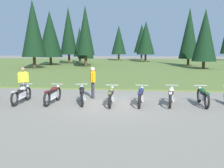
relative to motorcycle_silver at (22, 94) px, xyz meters
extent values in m
plane|color=gray|center=(4.33, 0.19, -0.44)|extent=(140.00, 140.00, 0.00)
cube|color=#5B7033|center=(4.33, 26.36, -0.39)|extent=(80.00, 44.00, 0.10)
cylinder|color=#47331E|center=(0.85, 41.15, 0.22)|extent=(0.36, 0.36, 1.32)
cone|color=black|center=(0.85, 41.15, 3.73)|extent=(2.97, 2.97, 5.70)
cylinder|color=#47331E|center=(12.20, 26.63, 0.11)|extent=(0.36, 0.36, 1.10)
cone|color=black|center=(12.20, 26.63, 4.20)|extent=(2.77, 2.77, 7.07)
cylinder|color=#47331E|center=(-6.09, 29.43, 0.35)|extent=(0.36, 0.36, 1.58)
cone|color=black|center=(-6.09, 29.43, 4.86)|extent=(2.76, 2.76, 7.44)
cylinder|color=#47331E|center=(-2.77, 26.81, 0.09)|extent=(0.36, 0.36, 1.05)
cone|color=black|center=(-2.77, 26.81, 3.53)|extent=(2.38, 2.38, 5.85)
cylinder|color=#47331E|center=(-7.78, 25.60, 0.21)|extent=(0.36, 0.36, 1.29)
cone|color=black|center=(-7.78, 25.60, 4.18)|extent=(3.54, 3.54, 6.65)
cylinder|color=#47331E|center=(13.13, 21.11, 0.08)|extent=(0.36, 0.36, 1.03)
cone|color=black|center=(13.13, 21.11, 3.70)|extent=(2.92, 2.92, 6.21)
cylinder|color=#47331E|center=(6.20, 36.18, 0.28)|extent=(0.36, 0.36, 1.44)
cone|color=black|center=(6.20, 36.18, 3.96)|extent=(3.25, 3.25, 5.91)
cylinder|color=#47331E|center=(5.42, 43.20, 0.38)|extent=(0.36, 0.36, 1.63)
cone|color=black|center=(5.42, 43.20, 4.11)|extent=(3.19, 3.19, 5.83)
cylinder|color=#47331E|center=(-5.18, 33.08, 0.12)|extent=(0.36, 0.36, 1.11)
cone|color=black|center=(-5.18, 33.08, 3.18)|extent=(2.25, 2.25, 5.01)
cylinder|color=#47331E|center=(-1.83, 22.61, 0.39)|extent=(0.36, 0.36, 1.66)
cone|color=black|center=(-1.83, 22.61, 4.48)|extent=(2.38, 2.38, 6.50)
cylinder|color=#47331E|center=(-7.56, 19.19, 0.34)|extent=(0.36, 0.36, 1.55)
cone|color=black|center=(-7.56, 19.19, 4.55)|extent=(2.92, 2.92, 6.87)
torus|color=black|center=(-0.01, 0.69, -0.09)|extent=(0.10, 0.70, 0.70)
torus|color=black|center=(0.00, -0.71, -0.09)|extent=(0.10, 0.70, 0.70)
cube|color=silver|center=(0.00, -0.01, -0.04)|extent=(0.20, 0.64, 0.28)
ellipsoid|color=#B7B7BC|center=(0.00, 0.17, 0.24)|extent=(0.26, 0.48, 0.22)
cube|color=black|center=(0.00, -0.23, 0.18)|extent=(0.22, 0.48, 0.10)
cube|color=#B7B7BC|center=(0.00, -0.71, 0.25)|extent=(0.14, 0.32, 0.06)
cylinder|color=silver|center=(-0.01, 0.59, 0.42)|extent=(0.62, 0.04, 0.03)
sphere|color=silver|center=(-0.01, 0.71, 0.29)|extent=(0.14, 0.14, 0.14)
cylinder|color=silver|center=(0.14, -0.31, -0.14)|extent=(0.07, 0.55, 0.07)
torus|color=black|center=(1.56, 0.81, -0.09)|extent=(0.13, 0.70, 0.70)
torus|color=black|center=(1.50, -0.58, -0.09)|extent=(0.13, 0.70, 0.70)
cube|color=silver|center=(1.53, 0.12, -0.04)|extent=(0.23, 0.65, 0.28)
ellipsoid|color=maroon|center=(1.53, 0.29, 0.24)|extent=(0.28, 0.49, 0.22)
cube|color=black|center=(1.52, -0.10, 0.18)|extent=(0.24, 0.49, 0.10)
cube|color=maroon|center=(1.50, -0.58, 0.25)|extent=(0.15, 0.33, 0.06)
cylinder|color=silver|center=(1.55, 0.71, 0.42)|extent=(0.62, 0.06, 0.03)
sphere|color=silver|center=(1.56, 0.83, 0.29)|extent=(0.14, 0.14, 0.14)
cylinder|color=silver|center=(1.65, -0.19, -0.14)|extent=(0.09, 0.55, 0.07)
torus|color=black|center=(2.76, 0.94, -0.09)|extent=(0.27, 0.70, 0.70)
torus|color=black|center=(3.10, -0.42, -0.09)|extent=(0.27, 0.70, 0.70)
cube|color=silver|center=(2.93, 0.26, -0.04)|extent=(0.35, 0.67, 0.28)
ellipsoid|color=black|center=(2.89, 0.43, 0.24)|extent=(0.37, 0.53, 0.22)
cube|color=black|center=(2.99, 0.04, 0.18)|extent=(0.33, 0.52, 0.10)
cube|color=black|center=(3.10, -0.42, 0.25)|extent=(0.21, 0.34, 0.06)
cylinder|color=silver|center=(2.79, 0.84, 0.42)|extent=(0.61, 0.18, 0.03)
sphere|color=silver|center=(2.76, 0.95, 0.29)|extent=(0.14, 0.14, 0.14)
cylinder|color=silver|center=(3.14, 0.00, -0.14)|extent=(0.20, 0.55, 0.07)
torus|color=black|center=(4.34, 0.79, -0.09)|extent=(0.13, 0.70, 0.70)
torus|color=black|center=(4.40, -0.61, -0.09)|extent=(0.13, 0.70, 0.70)
cube|color=silver|center=(4.37, 0.09, -0.04)|extent=(0.22, 0.65, 0.28)
ellipsoid|color=brown|center=(4.36, 0.27, 0.24)|extent=(0.28, 0.49, 0.22)
cube|color=black|center=(4.38, -0.13, 0.18)|extent=(0.24, 0.49, 0.10)
cube|color=brown|center=(4.40, -0.61, 0.25)|extent=(0.15, 0.33, 0.06)
cylinder|color=silver|center=(4.35, 0.69, 0.42)|extent=(0.62, 0.06, 0.03)
sphere|color=silver|center=(4.34, 0.81, 0.29)|extent=(0.14, 0.14, 0.14)
cylinder|color=silver|center=(4.52, -0.21, -0.14)|extent=(0.09, 0.55, 0.07)
torus|color=black|center=(5.80, 0.91, -0.09)|extent=(0.15, 0.71, 0.70)
torus|color=black|center=(5.71, -0.48, -0.09)|extent=(0.15, 0.71, 0.70)
cube|color=silver|center=(5.76, 0.21, -0.04)|extent=(0.24, 0.65, 0.28)
ellipsoid|color=navy|center=(5.77, 0.39, 0.24)|extent=(0.29, 0.50, 0.22)
cube|color=black|center=(5.74, -0.01, 0.18)|extent=(0.25, 0.49, 0.10)
cube|color=navy|center=(5.71, -0.48, 0.25)|extent=(0.16, 0.33, 0.06)
cylinder|color=silver|center=(5.80, 0.81, 0.42)|extent=(0.62, 0.07, 0.03)
sphere|color=silver|center=(5.81, 0.93, 0.29)|extent=(0.14, 0.14, 0.14)
cylinder|color=silver|center=(5.88, -0.10, -0.14)|extent=(0.11, 0.55, 0.07)
torus|color=black|center=(7.26, 1.10, -0.09)|extent=(0.20, 0.71, 0.70)
torus|color=black|center=(7.06, -0.28, -0.09)|extent=(0.20, 0.71, 0.70)
cube|color=silver|center=(7.16, 0.41, -0.04)|extent=(0.29, 0.66, 0.28)
ellipsoid|color=beige|center=(7.19, 0.59, 0.24)|extent=(0.33, 0.51, 0.22)
cube|color=black|center=(7.13, 0.19, 0.18)|extent=(0.29, 0.51, 0.10)
cube|color=beige|center=(7.06, -0.28, 0.25)|extent=(0.18, 0.34, 0.06)
cylinder|color=silver|center=(7.25, 1.00, 0.42)|extent=(0.62, 0.12, 0.03)
sphere|color=silver|center=(7.27, 1.12, 0.29)|extent=(0.14, 0.14, 0.14)
cylinder|color=silver|center=(7.26, 0.09, -0.14)|extent=(0.15, 0.55, 0.07)
torus|color=black|center=(8.61, 1.19, -0.09)|extent=(0.12, 0.70, 0.70)
torus|color=black|center=(8.65, -0.21, -0.09)|extent=(0.12, 0.70, 0.70)
cube|color=silver|center=(8.63, 0.49, -0.04)|extent=(0.22, 0.65, 0.28)
ellipsoid|color=#144C23|center=(8.62, 0.67, 0.24)|extent=(0.28, 0.49, 0.22)
cube|color=black|center=(8.64, 0.27, 0.18)|extent=(0.24, 0.49, 0.10)
cube|color=#144C23|center=(8.65, -0.21, 0.25)|extent=(0.15, 0.32, 0.06)
cylinder|color=silver|center=(8.61, 1.09, 0.42)|extent=(0.62, 0.05, 0.03)
sphere|color=silver|center=(8.61, 1.21, 0.29)|extent=(0.14, 0.14, 0.14)
cylinder|color=silver|center=(8.78, 0.19, -0.14)|extent=(0.09, 0.55, 0.07)
cylinder|color=#2D2D38|center=(3.18, 1.70, 0.00)|extent=(0.14, 0.14, 0.88)
cylinder|color=#2D2D38|center=(3.23, 1.53, 0.00)|extent=(0.14, 0.14, 0.88)
cube|color=orange|center=(3.21, 1.61, 0.72)|extent=(0.32, 0.41, 0.56)
sphere|color=beige|center=(3.21, 1.61, 1.12)|extent=(0.22, 0.22, 0.22)
cylinder|color=orange|center=(3.13, 1.83, 0.70)|extent=(0.09, 0.09, 0.52)
cylinder|color=orange|center=(3.28, 1.40, 0.70)|extent=(0.09, 0.09, 0.52)
cylinder|color=#2D2D38|center=(-0.29, 1.07, 0.00)|extent=(0.14, 0.14, 0.88)
cylinder|color=#2D2D38|center=(-0.45, 0.99, 0.00)|extent=(0.14, 0.14, 0.88)
cube|color=#C6E52D|center=(-0.37, 1.03, 0.72)|extent=(0.42, 0.36, 0.56)
sphere|color=#9E7051|center=(-0.37, 1.03, 1.12)|extent=(0.22, 0.22, 0.22)
cylinder|color=#C6E52D|center=(-0.17, 1.13, 0.70)|extent=(0.09, 0.09, 0.52)
cylinder|color=#C6E52D|center=(-0.58, 0.93, 0.70)|extent=(0.09, 0.09, 0.52)
camera|label=1|loc=(5.85, -11.91, 2.25)|focal=42.04mm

